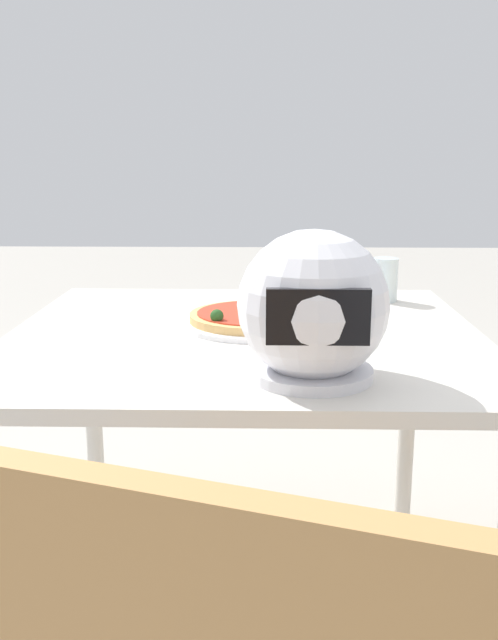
{
  "coord_description": "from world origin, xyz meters",
  "views": [
    {
      "loc": [
        -0.04,
        1.55,
        1.11
      ],
      "look_at": [
        -0.01,
        -0.03,
        0.74
      ],
      "focal_mm": 39.52,
      "sensor_mm": 36.0,
      "label": 1
    }
  ],
  "objects_px": {
    "pizza": "(255,316)",
    "drinking_glass": "(385,280)",
    "motorcycle_helmet": "(313,309)",
    "dining_table": "(245,365)"
  },
  "relations": [
    {
      "from": "pizza",
      "to": "motorcycle_helmet",
      "type": "relative_size",
      "value": 1.11
    },
    {
      "from": "motorcycle_helmet",
      "to": "drinking_glass",
      "type": "height_order",
      "value": "motorcycle_helmet"
    },
    {
      "from": "pizza",
      "to": "motorcycle_helmet",
      "type": "bearing_deg",
      "value": 105.51
    },
    {
      "from": "dining_table",
      "to": "motorcycle_helmet",
      "type": "relative_size",
      "value": 3.98
    },
    {
      "from": "motorcycle_helmet",
      "to": "drinking_glass",
      "type": "bearing_deg",
      "value": -109.39
    },
    {
      "from": "dining_table",
      "to": "pizza",
      "type": "bearing_deg",
      "value": -112.37
    },
    {
      "from": "dining_table",
      "to": "pizza",
      "type": "height_order",
      "value": "pizza"
    },
    {
      "from": "pizza",
      "to": "drinking_glass",
      "type": "xyz_separation_m",
      "value": [
        -0.35,
        -0.29,
        0.03
      ]
    },
    {
      "from": "pizza",
      "to": "drinking_glass",
      "type": "distance_m",
      "value": 0.46
    },
    {
      "from": "dining_table",
      "to": "motorcycle_helmet",
      "type": "distance_m",
      "value": 0.42
    }
  ]
}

